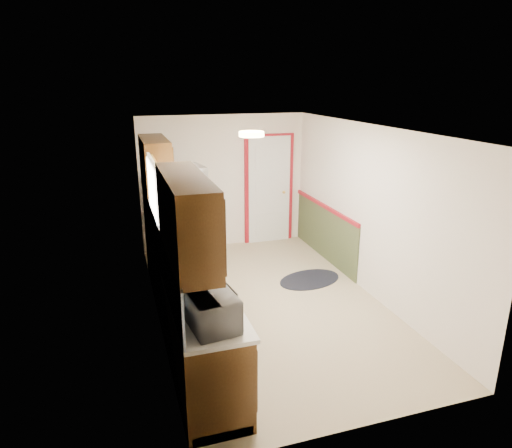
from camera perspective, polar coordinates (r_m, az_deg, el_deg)
room_shell at (r=5.99m, az=1.65°, el=0.39°), size 3.20×5.20×2.52m
kitchen_run at (r=5.59m, az=-9.49°, el=-5.42°), size 0.63×4.00×2.20m
back_wall_trim at (r=8.40m, az=3.10°, el=3.22°), size 1.12×2.30×2.08m
ceiling_fixture at (r=5.47m, az=-0.56°, el=11.18°), size 0.30×0.30×0.06m
microwave at (r=3.97m, az=-5.63°, el=-10.07°), size 0.39×0.61×0.38m
refrigerator at (r=7.70m, az=-9.01°, el=1.14°), size 0.76×0.73×1.64m
rug at (r=7.19m, az=6.72°, el=-6.89°), size 1.17×0.91×0.01m
cooktop at (r=7.13m, az=-11.19°, el=0.78°), size 0.46×0.55×0.02m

